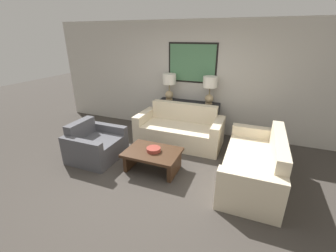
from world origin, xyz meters
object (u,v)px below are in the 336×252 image
console_table (188,117)px  armchair_near_back_wall (95,145)px  decorative_bowl (154,149)px  table_lamp_right (210,86)px  coffee_table (153,156)px  couch_by_back_wall (180,131)px  table_lamp_left (169,83)px  couch_by_side (254,165)px

console_table → armchair_near_back_wall: bearing=-125.7°
decorative_bowl → armchair_near_back_wall: size_ratio=0.27×
table_lamp_right → armchair_near_back_wall: (-1.85, -1.88, -0.96)m
console_table → coffee_table: 1.87m
armchair_near_back_wall → console_table: bearing=54.3°
console_table → table_lamp_right: table_lamp_right is taller
console_table → table_lamp_right: (0.50, 0.00, 0.82)m
couch_by_back_wall → armchair_near_back_wall: bearing=-137.1°
table_lamp_left → armchair_near_back_wall: table_lamp_left is taller
console_table → couch_by_side: 2.26m
console_table → couch_by_back_wall: couch_by_back_wall is taller
table_lamp_right → decorative_bowl: 2.11m
coffee_table → armchair_near_back_wall: armchair_near_back_wall is taller
table_lamp_right → couch_by_side: size_ratio=0.34×
table_lamp_left → decorative_bowl: bearing=-77.0°
console_table → armchair_near_back_wall: (-1.35, -1.88, -0.14)m
couch_by_side → decorative_bowl: bearing=-169.6°
table_lamp_left → decorative_bowl: size_ratio=2.50×
console_table → couch_by_back_wall: size_ratio=0.78×
couch_by_back_wall → armchair_near_back_wall: couch_by_back_wall is taller
couch_by_back_wall → couch_by_side: bearing=-29.3°
couch_by_side → armchair_near_back_wall: 3.01m
couch_by_back_wall → couch_by_side: size_ratio=1.00×
couch_by_back_wall → armchair_near_back_wall: size_ratio=1.97×
decorative_bowl → table_lamp_right: bearing=73.0°
decorative_bowl → table_lamp_left: bearing=103.0°
console_table → decorative_bowl: (-0.07, -1.86, 0.01)m
console_table → table_lamp_left: (-0.50, 0.00, 0.82)m
couch_by_back_wall → coffee_table: (-0.09, -1.24, -0.03)m
console_table → decorative_bowl: 1.86m
console_table → armchair_near_back_wall: size_ratio=1.55×
console_table → table_lamp_left: table_lamp_left is taller
couch_by_back_wall → table_lamp_left: bearing=128.6°
table_lamp_right → table_lamp_left: bearing=180.0°
table_lamp_right → couch_by_back_wall: bearing=-128.6°
console_table → table_lamp_right: size_ratio=2.32×
couch_by_side → coffee_table: bearing=-169.5°
couch_by_back_wall → decorative_bowl: couch_by_back_wall is taller
table_lamp_right → coffee_table: size_ratio=0.65×
table_lamp_right → decorative_bowl: bearing=-107.0°
console_table → armchair_near_back_wall: 2.32m
table_lamp_left → couch_by_side: size_ratio=0.34×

